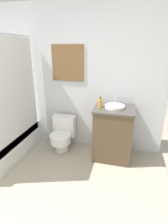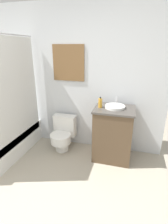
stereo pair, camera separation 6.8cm
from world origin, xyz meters
The scene contains 6 objects.
wall_back centered at (0.00, 2.02, 1.26)m, with size 3.41×0.07×2.50m.
shower_area centered at (-0.90, 1.28, 0.27)m, with size 0.59×1.43×1.98m.
toilet centered at (-0.03, 1.74, 0.31)m, with size 0.42×0.51×0.62m.
vanity centered at (0.88, 1.70, 0.45)m, with size 0.63×0.55×0.89m.
sink centered at (0.88, 1.73, 0.91)m, with size 0.32×0.35×0.13m.
soap_bottle centered at (0.65, 1.69, 0.97)m, with size 0.06×0.06×0.17m.
Camera 2 is at (1.12, -0.92, 1.80)m, focal length 28.00 mm.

